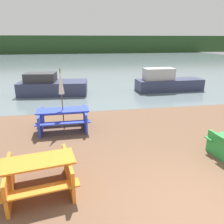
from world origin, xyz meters
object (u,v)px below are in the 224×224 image
(picnic_table_blue, at_px, (63,117))
(umbrella_white, at_px, (61,83))
(boat_second, at_px, (167,82))
(picnic_table_orange, at_px, (40,173))
(boat, at_px, (52,86))

(picnic_table_blue, bearing_deg, umbrella_white, 0.00)
(umbrella_white, height_order, boat_second, umbrella_white)
(boat_second, bearing_deg, umbrella_white, -140.83)
(picnic_table_orange, xyz_separation_m, boat_second, (6.86, 9.06, 0.09))
(picnic_table_orange, xyz_separation_m, umbrella_white, (0.39, 3.52, 1.33))
(picnic_table_orange, distance_m, boat_second, 11.37)
(boat, bearing_deg, picnic_table_orange, -81.00)
(picnic_table_blue, bearing_deg, boat_second, 40.57)
(picnic_table_orange, bearing_deg, boat, 93.29)
(picnic_table_orange, xyz_separation_m, boat, (-0.54, 9.31, 0.06))
(umbrella_white, relative_size, boat_second, 0.52)
(boat_second, bearing_deg, picnic_table_orange, -128.54)
(umbrella_white, height_order, boat, umbrella_white)
(picnic_table_blue, distance_m, boat, 5.86)
(picnic_table_orange, relative_size, picnic_table_blue, 0.91)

